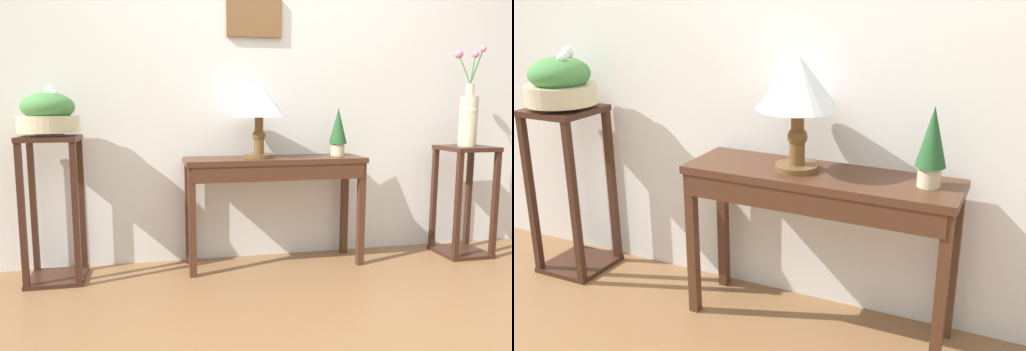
% 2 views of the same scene
% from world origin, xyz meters
% --- Properties ---
extents(back_wall_with_art, '(9.00, 0.13, 2.80)m').
position_xyz_m(back_wall_with_art, '(-0.00, 1.55, 1.40)').
color(back_wall_with_art, silver).
rests_on(back_wall_with_art, ground).
extents(console_table, '(1.20, 0.35, 0.74)m').
position_xyz_m(console_table, '(0.01, 1.26, 0.62)').
color(console_table, '#472819').
rests_on(console_table, ground).
extents(table_lamp, '(0.36, 0.36, 0.50)m').
position_xyz_m(table_lamp, '(-0.09, 1.28, 1.10)').
color(table_lamp, brown).
rests_on(table_lamp, console_table).
extents(potted_plant_on_console, '(0.12, 0.12, 0.33)m').
position_xyz_m(potted_plant_on_console, '(0.47, 1.30, 0.92)').
color(potted_plant_on_console, beige).
rests_on(potted_plant_on_console, console_table).
extents(pedestal_stand_left, '(0.34, 0.34, 0.90)m').
position_xyz_m(pedestal_stand_left, '(-1.38, 1.26, 0.45)').
color(pedestal_stand_left, '#381E14').
rests_on(pedestal_stand_left, ground).
extents(planter_bowl_wide_left, '(0.36, 0.36, 0.30)m').
position_xyz_m(planter_bowl_wide_left, '(-1.38, 1.27, 1.03)').
color(planter_bowl_wide_left, beige).
rests_on(planter_bowl_wide_left, pedestal_stand_left).
extents(pedestal_stand_right, '(0.34, 0.34, 0.79)m').
position_xyz_m(pedestal_stand_right, '(1.41, 1.21, 0.40)').
color(pedestal_stand_right, '#381E14').
rests_on(pedestal_stand_right, ground).
extents(flower_vase_tall_right, '(0.17, 0.23, 0.69)m').
position_xyz_m(flower_vase_tall_right, '(1.41, 1.22, 1.02)').
color(flower_vase_tall_right, beige).
rests_on(flower_vase_tall_right, pedestal_stand_right).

